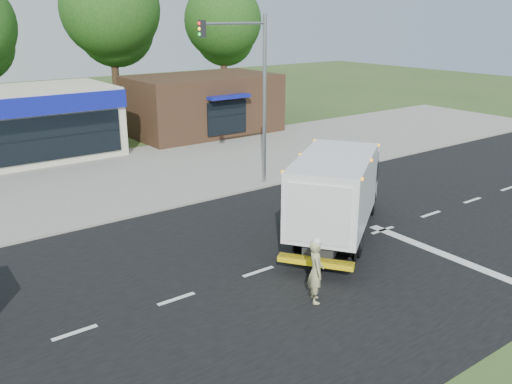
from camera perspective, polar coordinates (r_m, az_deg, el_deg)
ground at (r=19.54m, az=7.36°, el=-6.02°), size 120.00×120.00×0.00m
road_asphalt at (r=19.54m, az=7.36°, el=-6.01°), size 60.00×14.00×0.02m
sidewalk at (r=25.64m, az=-5.30°, el=0.14°), size 60.00×2.40×0.12m
parking_apron at (r=30.58m, az=-10.96°, el=2.76°), size 60.00×9.00×0.02m
lane_markings at (r=19.61m, az=12.98°, el=-6.21°), size 55.20×7.00×0.01m
ems_box_truck at (r=20.03m, az=8.57°, el=0.40°), size 7.44×6.22×3.32m
emergency_worker at (r=15.75m, az=6.32°, el=-8.19°), size 0.75×0.83×2.03m
brown_storefront at (r=38.56m, az=-5.60°, el=9.18°), size 10.00×6.70×4.00m
traffic_signal_pole at (r=25.37m, az=-0.27°, el=11.29°), size 3.51×0.25×8.00m
background_trees at (r=42.55m, az=-21.36°, el=16.20°), size 36.77×7.39×12.10m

